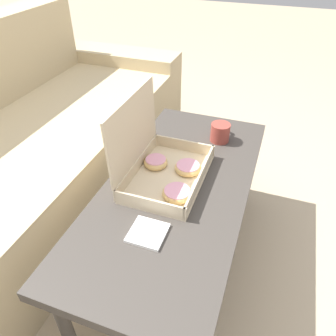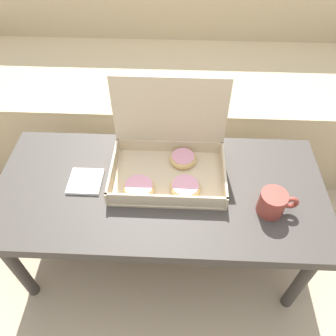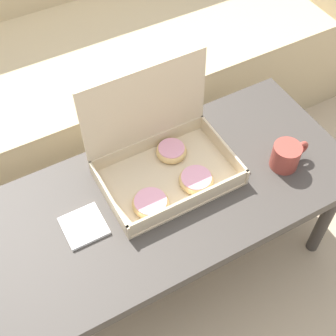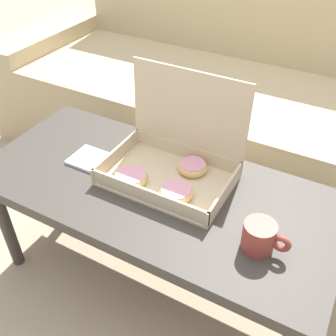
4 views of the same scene
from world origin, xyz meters
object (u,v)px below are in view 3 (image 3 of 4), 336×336
pastry_box (164,160)px  coffee_mug (287,156)px  coffee_table (168,201)px  couch (68,66)px

pastry_box → coffee_mug: 0.37m
coffee_table → coffee_mug: 0.39m
couch → pastry_box: couch is taller
pastry_box → coffee_table: bearing=-111.7°
couch → coffee_mug: couch is taller
pastry_box → coffee_mug: (0.34, -0.15, -0.02)m
coffee_mug → coffee_table: bearing=167.6°
couch → coffee_table: couch is taller
coffee_table → coffee_mug: size_ratio=9.05×
pastry_box → coffee_mug: size_ratio=3.11×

